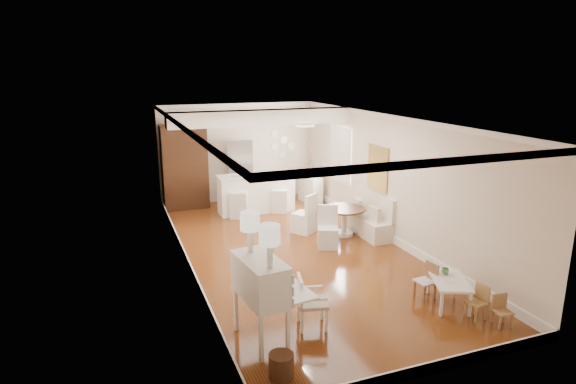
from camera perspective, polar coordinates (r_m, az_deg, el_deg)
room at (r=9.98m, az=0.40°, el=4.17°), size 9.00×9.04×2.82m
secretary_bureau at (r=6.87m, az=-3.28°, el=-12.77°), size 1.10×1.12×1.26m
gustavian_armchair at (r=7.34m, az=2.91°, el=-12.85°), size 0.56×0.56×0.81m
wicker_basket at (r=6.40m, az=-0.80°, el=-19.89°), size 0.37×0.37×0.32m
kids_table at (r=8.45m, az=18.51°, el=-11.18°), size 0.83×1.02×0.44m
kids_chair_a at (r=8.15m, az=21.42°, el=-12.01°), size 0.29×0.29×0.55m
kids_chair_b at (r=8.52m, az=15.96°, el=-10.08°), size 0.32×0.32×0.62m
kids_chair_c at (r=8.07m, az=24.11°, el=-12.78°), size 0.27×0.27×0.50m
banquette at (r=11.32m, az=9.34°, el=-2.54°), size 0.52×1.60×0.98m
dining_table at (r=11.19m, az=6.65°, el=-3.50°), size 1.01×1.01×0.66m
slip_chair_near at (r=10.38m, az=4.77°, el=-4.21°), size 0.57×0.58×0.90m
slip_chair_far at (r=11.27m, az=1.88°, el=-2.51°), size 0.64×0.64×0.95m
breakfast_counter at (r=12.89m, az=-3.79°, el=-0.15°), size 2.05×0.65×1.03m
bar_stool_left at (r=12.45m, az=-5.88°, el=-0.56°), size 0.56×0.56×1.10m
bar_stool_right at (r=12.87m, az=-1.02°, el=-0.23°), size 0.51×0.51×0.99m
pantry_cabinet at (r=13.41m, az=-12.17°, el=2.93°), size 1.20×0.60×2.30m
fridge at (r=13.83m, az=-4.29°, el=2.50°), size 0.75×0.65×1.80m
sideboard at (r=13.86m, az=2.67°, el=0.32°), size 0.49×0.84×0.75m
pencil_cup at (r=8.54m, az=18.14°, el=-8.89°), size 0.14×0.14×0.10m
branch_vase at (r=13.74m, az=2.64°, el=2.21°), size 0.21×0.21×0.19m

